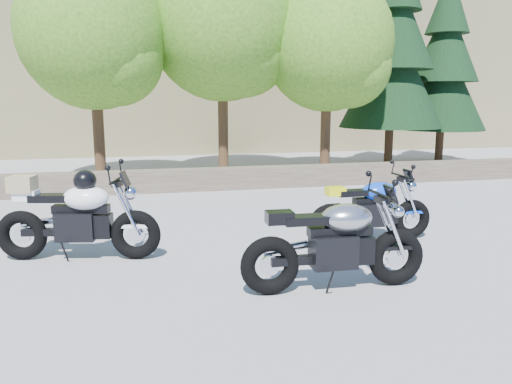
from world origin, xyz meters
TOP-DOWN VIEW (x-y plane):
  - ground at (0.00, 0.00)m, footprint 90.00×90.00m
  - stone_wall at (0.00, 5.50)m, footprint 22.00×0.55m
  - hillside at (3.00, 28.00)m, footprint 80.00×30.00m
  - tree_decid_left at (-2.39, 7.14)m, footprint 3.67×3.67m
  - tree_decid_mid at (0.91, 7.54)m, footprint 4.08×4.08m
  - tree_decid_right at (3.71, 6.94)m, footprint 3.54×3.54m
  - conifer_near at (6.20, 8.20)m, footprint 3.17×3.17m
  - conifer_far at (8.40, 8.80)m, footprint 2.82×2.82m
  - silver_bike at (0.62, -1.18)m, footprint 2.17×0.69m
  - white_bike at (-2.34, 0.63)m, footprint 2.19×0.77m
  - blue_bike at (1.89, 0.53)m, footprint 1.99×0.63m
  - backpack at (1.70, 1.53)m, footprint 0.29×0.26m

SIDE VIEW (x-z plane):
  - ground at x=0.00m, z-range 0.00..0.00m
  - backpack at x=1.70m, z-range -0.01..0.37m
  - stone_wall at x=0.00m, z-range 0.00..0.50m
  - blue_bike at x=1.89m, z-range -0.01..0.99m
  - silver_bike at x=0.62m, z-range -0.01..1.07m
  - white_bike at x=-2.34m, z-range -0.01..1.21m
  - conifer_far at x=8.40m, z-range 0.13..6.41m
  - tree_decid_right at x=3.71m, z-range 0.79..6.20m
  - tree_decid_left at x=-2.39m, z-range 0.83..6.44m
  - conifer_near at x=6.20m, z-range 0.15..7.21m
  - tree_decid_mid at x=0.91m, z-range 0.92..7.16m
  - hillside at x=3.00m, z-range 0.00..15.00m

